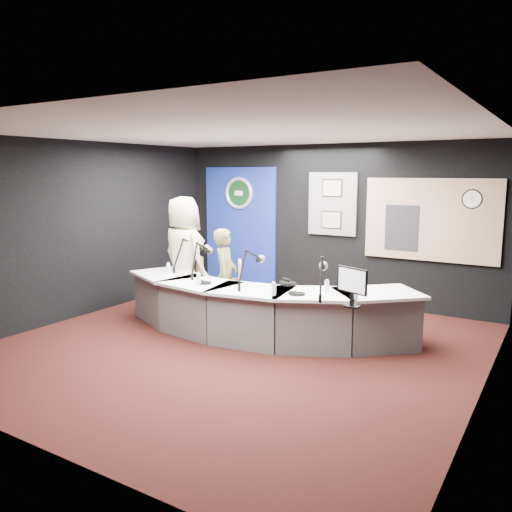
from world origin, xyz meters
The scene contains 33 objects.
ground centered at (0.00, 0.00, 0.00)m, with size 6.00×6.00×0.00m, color black.
ceiling centered at (0.00, 0.00, 2.80)m, with size 6.00×6.00×0.02m, color silver.
wall_back centered at (0.00, 3.00, 1.40)m, with size 6.00×0.02×2.80m, color black.
wall_front centered at (0.00, -3.00, 1.40)m, with size 6.00×0.02×2.80m, color black.
wall_left centered at (-3.00, 0.00, 1.40)m, with size 0.02×6.00×2.80m, color black.
wall_right centered at (3.00, 0.00, 1.40)m, with size 0.02×6.00×2.80m, color black.
broadcast_desk centered at (-0.05, 0.55, 0.38)m, with size 4.50×1.90×0.75m, color silver, non-canonical shape.
backdrop_panel centered at (-1.90, 2.97, 1.25)m, with size 1.60×0.05×2.30m, color navy.
agency_seal centered at (-1.90, 2.93, 1.90)m, with size 0.63×0.63×0.07m, color silver.
seal_center centered at (-1.90, 2.94, 1.90)m, with size 0.48×0.48×0.01m, color black.
pinboard centered at (0.05, 2.97, 1.75)m, with size 0.90×0.04×1.10m, color slate.
framed_photo_upper centered at (0.05, 2.94, 2.03)m, with size 0.34×0.02×0.27m, color gray.
framed_photo_lower centered at (0.05, 2.94, 1.47)m, with size 0.34×0.02×0.27m, color gray.
booth_window_frame centered at (1.75, 2.97, 1.55)m, with size 2.12×0.06×1.32m, color tan.
booth_glow centered at (1.75, 2.96, 1.55)m, with size 2.00×0.02×1.20m, color beige.
equipment_rack centered at (1.30, 2.94, 1.40)m, with size 0.55×0.02×0.75m, color black.
wall_clock centered at (2.35, 2.94, 1.90)m, with size 0.28×0.28×0.01m, color white.
armchair_left centered at (-1.65, 0.92, 0.51)m, with size 0.58×0.58×1.03m, color #A9794D, non-canonical shape.
armchair_right centered at (-0.77, 0.84, 0.47)m, with size 0.53×0.53×0.94m, color #A9794D, non-canonical shape.
draped_jacket centered at (-1.79, 1.13, 0.62)m, with size 0.50×0.10×0.70m, color slate.
person_man centered at (-1.65, 0.92, 0.96)m, with size 0.94×0.61×1.92m, color beige.
person_woman centered at (-0.77, 0.84, 0.73)m, with size 0.53×0.35×1.46m, color brown.
computer_monitor centered at (1.56, 0.06, 1.07)m, with size 0.47×0.03×0.32m, color black.
desk_phone centered at (0.37, 0.71, 0.78)m, with size 0.19×0.16×0.05m, color black.
headphones_near centered at (0.74, 0.27, 0.77)m, with size 0.22×0.22×0.04m, color black.
headphones_far centered at (-0.69, 0.18, 0.77)m, with size 0.24×0.24×0.04m, color black.
paper_stack centered at (-1.51, 0.36, 0.75)m, with size 0.21×0.30×0.00m, color white.
notepad centered at (-0.83, 0.30, 0.75)m, with size 0.23×0.32×0.00m, color white.
boom_mic_a centered at (-1.43, 0.82, 1.05)m, with size 0.31×0.71×0.60m, color black, non-canonical shape.
boom_mic_b centered at (-1.04, 0.59, 1.05)m, with size 0.25×0.73×0.60m, color black, non-canonical shape.
boom_mic_c centered at (-0.01, 0.35, 1.05)m, with size 0.16×0.74×0.60m, color black, non-canonical shape.
boom_mic_d centered at (1.05, 0.34, 1.05)m, with size 0.34×0.70×0.60m, color black, non-canonical shape.
water_bottles centered at (-0.05, 0.32, 0.84)m, with size 3.10×0.54×0.18m, color silver, non-canonical shape.
Camera 1 is at (3.65, -5.47, 2.30)m, focal length 36.00 mm.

